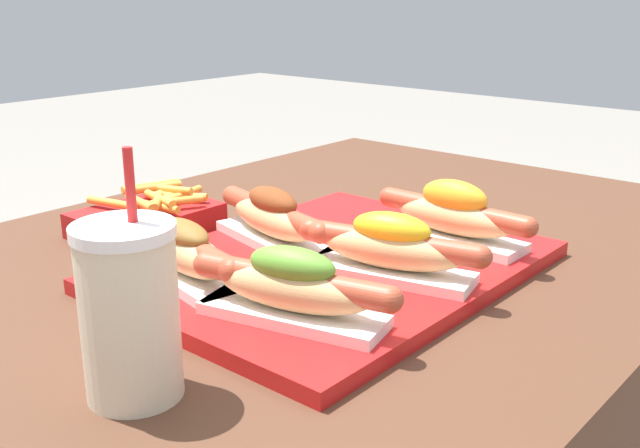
{
  "coord_description": "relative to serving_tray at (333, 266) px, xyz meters",
  "views": [
    {
      "loc": [
        -0.61,
        -0.6,
        1.02
      ],
      "look_at": [
        0.03,
        -0.05,
        0.75
      ],
      "focal_mm": 42.0,
      "sensor_mm": 36.0,
      "label": 1
    }
  ],
  "objects": [
    {
      "name": "sauce_bowl",
      "position": [
        0.31,
        0.02,
        0.01
      ],
      "size": [
        0.07,
        0.07,
        0.03
      ],
      "color": "white",
      "rests_on": "patio_table"
    },
    {
      "name": "hot_dog_3",
      "position": [
        -0.16,
        0.08,
        0.04
      ],
      "size": [
        0.1,
        0.22,
        0.07
      ],
      "color": "white",
      "rests_on": "serving_tray"
    },
    {
      "name": "hot_dog_4",
      "position": [
        -0.01,
        0.09,
        0.04
      ],
      "size": [
        0.1,
        0.22,
        0.07
      ],
      "color": "white",
      "rests_on": "serving_tray"
    },
    {
      "name": "drink_cup",
      "position": [
        -0.32,
        -0.05,
        0.07
      ],
      "size": [
        0.08,
        0.08,
        0.21
      ],
      "color": "beige",
      "rests_on": "patio_table"
    },
    {
      "name": "hot_dog_1",
      "position": [
        -0.0,
        -0.09,
        0.04
      ],
      "size": [
        0.1,
        0.22,
        0.08
      ],
      "color": "white",
      "rests_on": "serving_tray"
    },
    {
      "name": "hot_dog_0",
      "position": [
        -0.16,
        -0.08,
        0.04
      ],
      "size": [
        0.1,
        0.22,
        0.08
      ],
      "color": "white",
      "rests_on": "serving_tray"
    },
    {
      "name": "hot_dog_2",
      "position": [
        0.15,
        -0.08,
        0.04
      ],
      "size": [
        0.06,
        0.23,
        0.08
      ],
      "color": "white",
      "rests_on": "serving_tray"
    },
    {
      "name": "fries_basket",
      "position": [
        -0.04,
        0.3,
        0.01
      ],
      "size": [
        0.19,
        0.14,
        0.06
      ],
      "color": "#B21919",
      "rests_on": "patio_table"
    },
    {
      "name": "serving_tray",
      "position": [
        0.0,
        0.0,
        0.0
      ],
      "size": [
        0.49,
        0.38,
        0.02
      ],
      "color": "red",
      "rests_on": "patio_table"
    }
  ]
}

